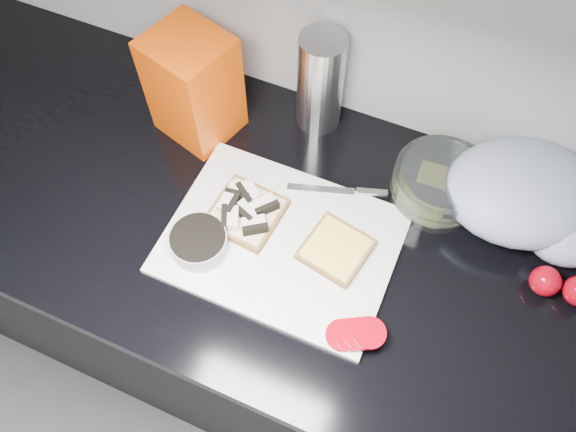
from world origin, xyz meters
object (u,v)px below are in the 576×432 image
object	(u,v)px
glass_bowl	(438,184)
cutting_board	(281,242)
steel_canister	(320,82)
bread_bag	(194,86)

from	to	relation	value
glass_bowl	cutting_board	bearing A→B (deg)	-136.60
cutting_board	steel_canister	bearing A→B (deg)	99.16
bread_bag	steel_canister	world-z (taller)	bread_bag
cutting_board	bread_bag	distance (m)	0.33
glass_bowl	bread_bag	bearing A→B (deg)	-176.99
cutting_board	steel_canister	distance (m)	0.31
glass_bowl	steel_canister	bearing A→B (deg)	163.08
glass_bowl	bread_bag	world-z (taller)	bread_bag
glass_bowl	steel_canister	world-z (taller)	steel_canister
cutting_board	glass_bowl	world-z (taller)	glass_bowl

